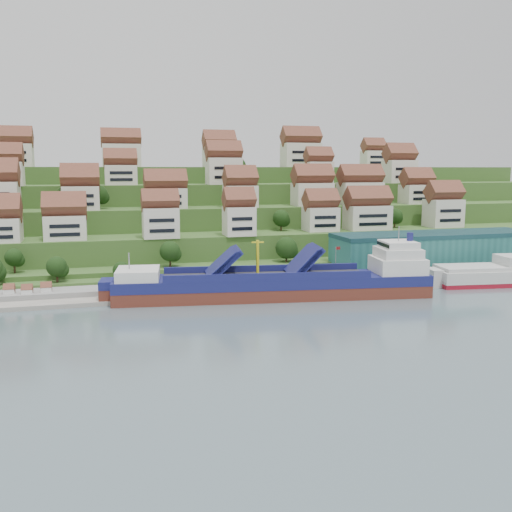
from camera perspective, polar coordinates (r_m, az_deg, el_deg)
name	(u,v)px	position (r m, az deg, el deg)	size (l,w,h in m)	color
ground	(282,297)	(136.77, 2.64, -4.13)	(300.00, 300.00, 0.00)	slate
quay	(335,277)	(157.28, 7.87, -2.10)	(180.00, 14.00, 2.20)	gray
pebble_beach	(29,299)	(142.73, -21.77, -4.00)	(45.00, 20.00, 1.00)	gray
hillside	(204,217)	(234.77, -5.27, 3.87)	(260.00, 128.00, 31.00)	#2D4C1E
hillside_village	(230,187)	(192.36, -2.61, 6.91)	(152.58, 64.02, 29.32)	silver
hillside_trees	(194,213)	(174.98, -6.17, 4.34)	(132.44, 62.28, 31.78)	#1A3712
warehouse	(434,250)	(173.11, 17.42, 0.62)	(60.00, 15.00, 10.00)	#266762
flagpole	(336,259)	(151.03, 8.01, -0.32)	(1.28, 0.16, 8.00)	gray
beach_huts	(18,294)	(141.43, -22.66, -3.51)	(14.40, 3.70, 2.20)	white
cargo_ship	(282,284)	(135.85, 2.64, -2.85)	(75.48, 21.75, 16.50)	#5E281C
second_ship	(490,275)	(163.32, 22.38, -1.78)	(29.65, 14.08, 8.28)	maroon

